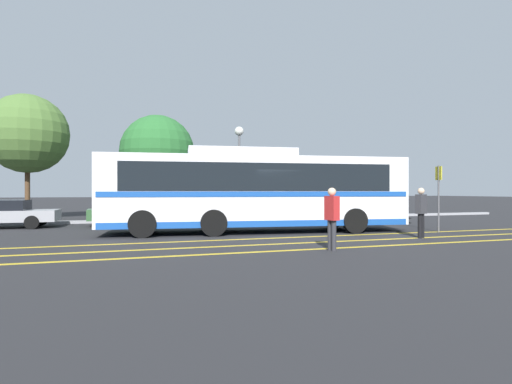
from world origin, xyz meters
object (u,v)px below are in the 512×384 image
Objects in this scene: pedestrian_0 at (421,209)px; street_lamp at (239,148)px; tree_0 at (157,152)px; tree_1 at (27,134)px; pedestrian_1 at (332,215)px; bus_stop_sign at (439,190)px; parked_car_1 at (139,211)px; parked_car_0 at (0,214)px; parked_car_2 at (255,209)px; transit_bus at (256,189)px.

pedestrian_0 is 12.78m from street_lamp.
pedestrian_0 is 0.28× the size of tree_0.
street_lamp is 0.77× the size of tree_1.
tree_1 is (-11.08, 16.42, 4.04)m from pedestrian_1.
tree_1 is at bearing 166.89° from street_lamp.
street_lamp is (-5.70, 10.28, 2.60)m from bus_stop_sign.
parked_car_1 is 6.55m from tree_0.
tree_1 reaches higher than pedestrian_1.
street_lamp is at bearing -13.11° from tree_1.
parked_car_1 is 1.77× the size of bus_stop_sign.
pedestrian_0 reaches higher than parked_car_0.
street_lamp reaches higher than parked_car_1.
parked_car_2 is 0.70× the size of street_lamp.
street_lamp is at bearing 86.20° from pedestrian_0.
parked_car_1 is 0.66× the size of tree_1.
parked_car_1 is at bearing -43.28° from tree_1.
tree_1 is (-15.61, 14.68, 4.02)m from pedestrian_0.
tree_1 is at bearing 1.90° from parked_car_0.
parked_car_2 is (1.65, 5.18, -1.03)m from transit_bus.
pedestrian_0 is 16.76m from tree_0.
bus_stop_sign is 0.37× the size of tree_1.
pedestrian_1 reaches higher than parked_car_2.
parked_car_2 is (6.10, 0.09, 0.04)m from parked_car_1.
transit_bus is 11.23m from tree_0.
tree_1 reaches higher than pedestrian_0.
bus_stop_sign is (6.75, 3.32, 0.71)m from pedestrian_1.
bus_stop_sign is at bearing -111.99° from parked_car_0.
street_lamp is at bearing -27.22° from tree_0.
parked_car_0 is at bearing 35.38° from pedestrian_1.
pedestrian_1 is 0.64× the size of bus_stop_sign.
tree_0 is at bearing -53.43° from parked_car_0.
parked_car_1 is 12.98m from pedestrian_0.
tree_0 is at bearing 99.71° from pedestrian_0.
street_lamp is at bearing -14.62° from pedestrian_1.
transit_bus is at bearing 39.41° from parked_car_1.
parked_car_1 is 2.70× the size of pedestrian_0.
parked_car_1 is at bearing 14.70° from pedestrian_1.
tree_1 is at bearing -119.13° from bus_stop_sign.
street_lamp reaches higher than transit_bus.
pedestrian_1 is at bearing -133.66° from parked_car_0.
parked_car_2 is 10.79m from pedestrian_1.
pedestrian_0 is at bearing -47.47° from bus_stop_sign.
pedestrian_0 is 0.65× the size of bus_stop_sign.
pedestrian_1 is (0.47, -5.54, -0.74)m from transit_bus.
bus_stop_sign is at bearing -60.99° from street_lamp.
street_lamp reaches higher than parked_car_0.
pedestrian_1 is (4.93, -10.63, 0.33)m from parked_car_1.
pedestrian_0 is at bearing -43.23° from tree_1.
transit_bus is 11.77m from parked_car_0.
transit_bus is 2.25× the size of street_lamp.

